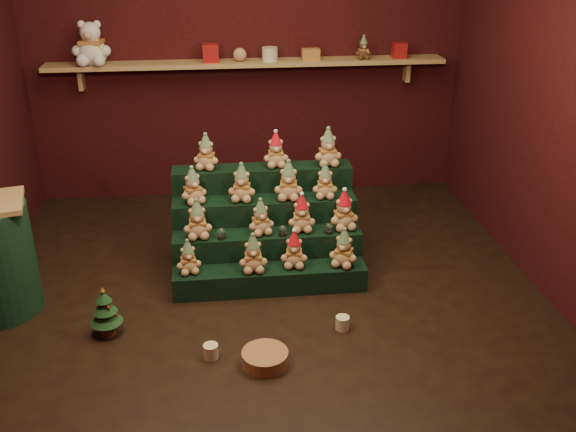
{
  "coord_description": "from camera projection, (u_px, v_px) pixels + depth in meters",
  "views": [
    {
      "loc": [
        -0.28,
        -3.97,
        2.46
      ],
      "look_at": [
        0.18,
        0.25,
        0.51
      ],
      "focal_mm": 40.0,
      "sensor_mm": 36.0,
      "label": 1
    }
  ],
  "objects": [
    {
      "name": "gift_tin_red_a",
      "position": [
        211.0,
        53.0,
        5.69
      ],
      "size": [
        0.14,
        0.14,
        0.16
      ],
      "primitive_type": "cube",
      "color": "#AE1B1A",
      "rests_on": "back_shelf"
    },
    {
      "name": "mug_right",
      "position": [
        343.0,
        323.0,
        4.24
      ],
      "size": [
        0.09,
        0.09,
        0.09
      ],
      "primitive_type": "cylinder",
      "color": "beige",
      "rests_on": "ground"
    },
    {
      "name": "riser_tier_front",
      "position": [
        270.0,
        279.0,
        4.67
      ],
      "size": [
        1.4,
        0.22,
        0.18
      ],
      "primitive_type": "cube",
      "color": "black",
      "rests_on": "ground"
    },
    {
      "name": "teddy_8",
      "position": [
        193.0,
        185.0,
        4.76
      ],
      "size": [
        0.26,
        0.25,
        0.28
      ],
      "primitive_type": null,
      "rotation": [
        0.0,
        0.0,
        0.44
      ],
      "color": "tan",
      "rests_on": "riser_tier_midback"
    },
    {
      "name": "teddy_6",
      "position": [
        302.0,
        213.0,
        4.74
      ],
      "size": [
        0.21,
        0.19,
        0.28
      ],
      "primitive_type": null,
      "rotation": [
        0.0,
        0.0,
        -0.03
      ],
      "color": "tan",
      "rests_on": "riser_tier_midfront"
    },
    {
      "name": "brown_bear",
      "position": [
        363.0,
        48.0,
        5.81
      ],
      "size": [
        0.15,
        0.13,
        0.2
      ],
      "primitive_type": null,
      "rotation": [
        0.0,
        0.0,
        0.02
      ],
      "color": "#462517",
      "rests_on": "back_shelf"
    },
    {
      "name": "scarf_gift_box",
      "position": [
        311.0,
        54.0,
        5.8
      ],
      "size": [
        0.16,
        0.1,
        0.1
      ],
      "primitive_type": "cube",
      "color": "orange",
      "rests_on": "back_shelf"
    },
    {
      "name": "riser_tier_midfront",
      "position": [
        268.0,
        254.0,
        4.83
      ],
      "size": [
        1.4,
        0.22,
        0.36
      ],
      "primitive_type": "cube",
      "color": "black",
      "rests_on": "ground"
    },
    {
      "name": "snow_globe_a",
      "position": [
        221.0,
        233.0,
        4.65
      ],
      "size": [
        0.06,
        0.06,
        0.08
      ],
      "color": "black",
      "rests_on": "riser_tier_midfront"
    },
    {
      "name": "gift_tin_cream",
      "position": [
        270.0,
        54.0,
        5.76
      ],
      "size": [
        0.14,
        0.14,
        0.12
      ],
      "primitive_type": "cylinder",
      "color": "beige",
      "rests_on": "back_shelf"
    },
    {
      "name": "mug_left",
      "position": [
        211.0,
        351.0,
        3.96
      ],
      "size": [
        0.09,
        0.09,
        0.09
      ],
      "primitive_type": "cylinder",
      "color": "beige",
      "rests_on": "ground"
    },
    {
      "name": "teddy_10",
      "position": [
        289.0,
        180.0,
        4.82
      ],
      "size": [
        0.24,
        0.22,
        0.3
      ],
      "primitive_type": null,
      "rotation": [
        0.0,
        0.0,
        -0.14
      ],
      "color": "tan",
      "rests_on": "riser_tier_midback"
    },
    {
      "name": "teddy_3",
      "position": [
        344.0,
        248.0,
        4.62
      ],
      "size": [
        0.27,
        0.26,
        0.29
      ],
      "primitive_type": null,
      "rotation": [
        0.0,
        0.0,
        -0.48
      ],
      "color": "tan",
      "rests_on": "riser_tier_front"
    },
    {
      "name": "back_shelf",
      "position": [
        248.0,
        64.0,
        5.79
      ],
      "size": [
        3.6,
        0.26,
        0.24
      ],
      "color": "#A48B52",
      "rests_on": "ground"
    },
    {
      "name": "teddy_4",
      "position": [
        197.0,
        219.0,
        4.63
      ],
      "size": [
        0.22,
        0.2,
        0.29
      ],
      "primitive_type": null,
      "rotation": [
        0.0,
        0.0,
        0.07
      ],
      "color": "tan",
      "rests_on": "riser_tier_midfront"
    },
    {
      "name": "mini_christmas_tree",
      "position": [
        105.0,
        311.0,
        4.14
      ],
      "size": [
        0.21,
        0.21,
        0.36
      ],
      "rotation": [
        0.0,
        0.0,
        0.29
      ],
      "color": "#4D2A1B",
      "rests_on": "ground"
    },
    {
      "name": "snow_globe_c",
      "position": [
        329.0,
        228.0,
        4.73
      ],
      "size": [
        0.06,
        0.06,
        0.08
      ],
      "color": "black",
      "rests_on": "riser_tier_midfront"
    },
    {
      "name": "teddy_5",
      "position": [
        261.0,
        217.0,
        4.7
      ],
      "size": [
        0.23,
        0.21,
        0.27
      ],
      "primitive_type": null,
      "rotation": [
        0.0,
        0.0,
        0.25
      ],
      "color": "tan",
      "rests_on": "riser_tier_midfront"
    },
    {
      "name": "teddy_2",
      "position": [
        294.0,
        249.0,
        4.61
      ],
      "size": [
        0.22,
        0.2,
        0.27
      ],
      "primitive_type": null,
      "rotation": [
        0.0,
        0.0,
        -0.13
      ],
      "color": "tan",
      "rests_on": "riser_tier_front"
    },
    {
      "name": "ground",
      "position": [
        267.0,
        295.0,
        4.64
      ],
      "size": [
        4.0,
        4.0,
        0.0
      ],
      "primitive_type": "plane",
      "color": "black",
      "rests_on": "ground"
    },
    {
      "name": "teddy_0",
      "position": [
        188.0,
        257.0,
        4.54
      ],
      "size": [
        0.2,
        0.19,
        0.25
      ],
      "primitive_type": null,
      "rotation": [
        0.0,
        0.0,
        0.19
      ],
      "color": "tan",
      "rests_on": "riser_tier_front"
    },
    {
      "name": "shelf_plush_ball",
      "position": [
        240.0,
        55.0,
        5.73
      ],
      "size": [
        0.12,
        0.12,
        0.12
      ],
      "primitive_type": "sphere",
      "color": "tan",
      "rests_on": "back_shelf"
    },
    {
      "name": "riser_tier_midback",
      "position": [
        265.0,
        231.0,
        4.99
      ],
      "size": [
        1.4,
        0.22,
        0.54
      ],
      "primitive_type": "cube",
      "color": "black",
      "rests_on": "ground"
    },
    {
      "name": "wicker_basket",
      "position": [
        265.0,
        358.0,
        3.9
      ],
      "size": [
        0.37,
        0.37,
        0.09
      ],
      "primitive_type": "cylinder",
      "rotation": [
        0.0,
        0.0,
        0.39
      ],
      "color": "#AB7445",
      "rests_on": "ground"
    },
    {
      "name": "white_bear",
      "position": [
        91.0,
        37.0,
        5.52
      ],
      "size": [
        0.36,
        0.33,
        0.47
      ],
      "primitive_type": null,
      "rotation": [
        0.0,
        0.0,
        -0.07
      ],
      "color": "white",
      "rests_on": "back_shelf"
    },
    {
      "name": "back_wall",
      "position": [
        247.0,
        48.0,
        5.91
      ],
      "size": [
        4.0,
        0.1,
        2.8
      ],
      "primitive_type": "cube",
      "color": "black",
      "rests_on": "ground"
    },
    {
      "name": "right_wall",
      "position": [
        571.0,
        97.0,
        4.26
      ],
      "size": [
        0.1,
        4.0,
        2.8
      ],
      "primitive_type": "cube",
      "color": "black",
      "rests_on": "ground"
    },
    {
      "name": "gift_tin_red_b",
      "position": [
        399.0,
        50.0,
        5.87
      ],
      "size": [
        0.12,
        0.12,
        0.14
      ],
      "primitive_type": "cube",
      "color": "#AE1B1A",
      "rests_on": "back_shelf"
    },
    {
      "name": "teddy_11",
      "position": [
        325.0,
        181.0,
        4.86
      ],
      "size": [
        0.21,
        0.19,
        0.27
      ],
      "primitive_type": null,
      "rotation": [
        0.0,
        0.0,
        -0.1
      ],
      "color": "tan",
      "rests_on": "riser_tier_midback"
    },
    {
      "name": "snow_globe_b",
      "position": [
        283.0,
        231.0,
        4.7
      ],
      "size": [
        0.06,
        0.06,
        0.08
      ],
      "color": "black",
      "rests_on": "riser_tier_midfront"
    },
    {
      "name": "teddy_9",
      "position": [
        242.0,
        183.0,
        4.8
      ],
      "size": [
        0.24,
        0.22,
        0.29
      ],
      "primitive_type": null,
      "rotation": [
        0.0,
        0.0,
        -0.2
      ],
      "color": "tan",
      "rests_on": "riser_tier_midback"
    },
    {
      "name": "riser_tier_back",
      "position": [
        263.0,
        209.0,
        5.16
      ],
      "size": [
        1.4,
        0.22,
        0.72
      ],
      "primitive_type": "cube",
      "color": "black",
      "rests_on": "ground"
    },
    {
      "name": "front_wall",
      "position": [
        309.0,
        261.0,
        2.21
      ],
      "size": [
        4.0,
        0.1,
        2.8
      ],
      "primitive_type": "cube",
      "color": "black",
      "rests_on": "ground"
    },
    {
      "name": "teddy_13",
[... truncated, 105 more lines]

